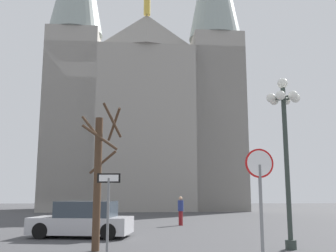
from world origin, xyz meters
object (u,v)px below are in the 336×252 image
(bare_tree, at_px, (99,175))
(parked_car_near_silver, at_px, (83,220))
(stop_sign, at_px, (260,186))
(street_lamp, at_px, (285,131))
(pedestrian_walking, at_px, (181,208))
(one_way_arrow_sign, at_px, (108,205))
(cathedral, at_px, (145,102))

(bare_tree, xyz_separation_m, parked_car_near_silver, (-1.18, 3.90, -1.70))
(stop_sign, bearing_deg, bare_tree, 142.49)
(street_lamp, distance_m, pedestrian_walking, 10.24)
(one_way_arrow_sign, relative_size, street_lamp, 0.41)
(stop_sign, height_order, pedestrian_walking, stop_sign)
(stop_sign, height_order, parked_car_near_silver, stop_sign)
(bare_tree, bearing_deg, cathedral, 89.11)
(parked_car_near_silver, xyz_separation_m, pedestrian_walking, (4.39, 5.67, 0.28))
(street_lamp, bearing_deg, parked_car_near_silver, 153.83)
(cathedral, height_order, street_lamp, cathedral)
(street_lamp, bearing_deg, stop_sign, -117.39)
(pedestrian_walking, bearing_deg, street_lamp, -71.84)
(one_way_arrow_sign, bearing_deg, bare_tree, 106.25)
(cathedral, bearing_deg, stop_sign, -83.03)
(stop_sign, xyz_separation_m, street_lamp, (1.87, 3.61, 1.91))
(stop_sign, distance_m, parked_car_near_silver, 9.26)
(street_lamp, bearing_deg, one_way_arrow_sign, -158.10)
(cathedral, relative_size, pedestrian_walking, 21.50)
(stop_sign, bearing_deg, pedestrian_walking, 95.24)
(bare_tree, height_order, pedestrian_walking, bare_tree)
(street_lamp, height_order, pedestrian_walking, street_lamp)
(street_lamp, relative_size, parked_car_near_silver, 1.35)
(street_lamp, bearing_deg, pedestrian_walking, 108.16)
(bare_tree, relative_size, pedestrian_walking, 2.91)
(cathedral, bearing_deg, street_lamp, -78.51)
(parked_car_near_silver, bearing_deg, street_lamp, -26.17)
(cathedral, relative_size, bare_tree, 7.40)
(parked_car_near_silver, distance_m, pedestrian_walking, 7.17)
(cathedral, xyz_separation_m, stop_sign, (3.94, -32.23, -9.61))
(one_way_arrow_sign, relative_size, parked_car_near_silver, 0.55)
(stop_sign, height_order, street_lamp, street_lamp)
(one_way_arrow_sign, xyz_separation_m, street_lamp, (5.67, 2.28, 2.41))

